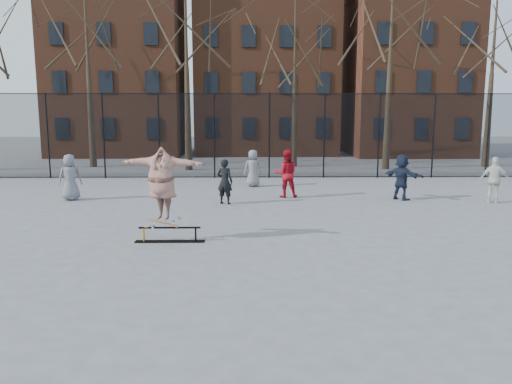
{
  "coord_description": "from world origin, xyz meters",
  "views": [
    {
      "loc": [
        0.23,
        -10.62,
        3.22
      ],
      "look_at": [
        0.41,
        1.5,
        1.22
      ],
      "focal_mm": 35.0,
      "sensor_mm": 36.0,
      "label": 1
    }
  ],
  "objects_px": {
    "skate_rail": "(170,236)",
    "bystander_grey": "(70,177)",
    "skater": "(162,187)",
    "bystander_navy": "(402,177)",
    "bystander_red": "(286,174)",
    "bystander_white": "(495,180)",
    "bystander_extra": "(253,168)",
    "bystander_black": "(225,182)",
    "skateboard": "(163,225)"
  },
  "relations": [
    {
      "from": "bystander_navy",
      "to": "bystander_extra",
      "type": "relative_size",
      "value": 1.05
    },
    {
      "from": "bystander_grey",
      "to": "bystander_white",
      "type": "xyz_separation_m",
      "value": [
        14.97,
        -0.73,
        -0.02
      ]
    },
    {
      "from": "bystander_white",
      "to": "bystander_navy",
      "type": "bearing_deg",
      "value": 10.79
    },
    {
      "from": "skater",
      "to": "bystander_navy",
      "type": "height_order",
      "value": "skater"
    },
    {
      "from": "skate_rail",
      "to": "bystander_grey",
      "type": "relative_size",
      "value": 1.04
    },
    {
      "from": "bystander_black",
      "to": "bystander_extra",
      "type": "relative_size",
      "value": 1.0
    },
    {
      "from": "bystander_white",
      "to": "bystander_red",
      "type": "bearing_deg",
      "value": 12.93
    },
    {
      "from": "bystander_red",
      "to": "bystander_navy",
      "type": "height_order",
      "value": "bystander_red"
    },
    {
      "from": "skater",
      "to": "bystander_extra",
      "type": "bearing_deg",
      "value": 88.28
    },
    {
      "from": "skateboard",
      "to": "skater",
      "type": "height_order",
      "value": "skater"
    },
    {
      "from": "skate_rail",
      "to": "bystander_black",
      "type": "relative_size",
      "value": 1.1
    },
    {
      "from": "skate_rail",
      "to": "skater",
      "type": "bearing_deg",
      "value": 180.0
    },
    {
      "from": "skate_rail",
      "to": "bystander_white",
      "type": "height_order",
      "value": "bystander_white"
    },
    {
      "from": "skateboard",
      "to": "bystander_navy",
      "type": "height_order",
      "value": "bystander_navy"
    },
    {
      "from": "bystander_red",
      "to": "bystander_extra",
      "type": "xyz_separation_m",
      "value": [
        -1.21,
        2.62,
        -0.1
      ]
    },
    {
      "from": "skater",
      "to": "bystander_white",
      "type": "bearing_deg",
      "value": 38.04
    },
    {
      "from": "bystander_grey",
      "to": "bystander_extra",
      "type": "height_order",
      "value": "bystander_grey"
    },
    {
      "from": "skate_rail",
      "to": "bystander_red",
      "type": "distance_m",
      "value": 7.18
    },
    {
      "from": "skater",
      "to": "bystander_extra",
      "type": "height_order",
      "value": "skater"
    },
    {
      "from": "skateboard",
      "to": "bystander_navy",
      "type": "bearing_deg",
      "value": 36.94
    },
    {
      "from": "skateboard",
      "to": "bystander_black",
      "type": "height_order",
      "value": "bystander_black"
    },
    {
      "from": "skateboard",
      "to": "bystander_white",
      "type": "height_order",
      "value": "bystander_white"
    },
    {
      "from": "bystander_black",
      "to": "bystander_white",
      "type": "height_order",
      "value": "bystander_white"
    },
    {
      "from": "bystander_black",
      "to": "skater",
      "type": "bearing_deg",
      "value": 97.46
    },
    {
      "from": "bystander_white",
      "to": "bystander_extra",
      "type": "distance_m",
      "value": 9.24
    },
    {
      "from": "skateboard",
      "to": "bystander_white",
      "type": "relative_size",
      "value": 0.49
    },
    {
      "from": "skateboard",
      "to": "bystander_grey",
      "type": "distance_m",
      "value": 7.24
    },
    {
      "from": "skate_rail",
      "to": "bystander_grey",
      "type": "bearing_deg",
      "value": 127.45
    },
    {
      "from": "skater",
      "to": "bystander_white",
      "type": "height_order",
      "value": "skater"
    },
    {
      "from": "skate_rail",
      "to": "skater",
      "type": "relative_size",
      "value": 0.79
    },
    {
      "from": "bystander_red",
      "to": "bystander_white",
      "type": "distance_m",
      "value": 7.29
    },
    {
      "from": "skater",
      "to": "bystander_extra",
      "type": "xyz_separation_m",
      "value": [
        2.28,
        8.93,
        -0.58
      ]
    },
    {
      "from": "bystander_black",
      "to": "bystander_navy",
      "type": "relative_size",
      "value": 0.95
    },
    {
      "from": "bystander_black",
      "to": "bystander_navy",
      "type": "xyz_separation_m",
      "value": [
        6.34,
        0.72,
        0.04
      ]
    },
    {
      "from": "skateboard",
      "to": "bystander_navy",
      "type": "xyz_separation_m",
      "value": [
        7.61,
        5.72,
        0.4
      ]
    },
    {
      "from": "skate_rail",
      "to": "bystander_extra",
      "type": "relative_size",
      "value": 1.1
    },
    {
      "from": "bystander_red",
      "to": "bystander_white",
      "type": "relative_size",
      "value": 1.09
    },
    {
      "from": "bystander_white",
      "to": "bystander_extra",
      "type": "xyz_separation_m",
      "value": [
        -8.39,
        3.85,
        -0.02
      ]
    },
    {
      "from": "skateboard",
      "to": "bystander_red",
      "type": "relative_size",
      "value": 0.45
    },
    {
      "from": "skater",
      "to": "bystander_navy",
      "type": "distance_m",
      "value": 9.54
    },
    {
      "from": "skate_rail",
      "to": "bystander_white",
      "type": "relative_size",
      "value": 1.07
    },
    {
      "from": "skateboard",
      "to": "bystander_black",
      "type": "bearing_deg",
      "value": 75.7
    },
    {
      "from": "bystander_navy",
      "to": "bystander_red",
      "type": "bearing_deg",
      "value": 41.32
    },
    {
      "from": "skate_rail",
      "to": "bystander_navy",
      "type": "xyz_separation_m",
      "value": [
        7.46,
        5.72,
        0.68
      ]
    },
    {
      "from": "skate_rail",
      "to": "bystander_black",
      "type": "height_order",
      "value": "bystander_black"
    },
    {
      "from": "bystander_grey",
      "to": "bystander_black",
      "type": "height_order",
      "value": "bystander_grey"
    },
    {
      "from": "skate_rail",
      "to": "bystander_grey",
      "type": "height_order",
      "value": "bystander_grey"
    },
    {
      "from": "bystander_extra",
      "to": "skate_rail",
      "type": "bearing_deg",
      "value": 63.13
    },
    {
      "from": "skate_rail",
      "to": "bystander_white",
      "type": "bearing_deg",
      "value": 25.79
    },
    {
      "from": "skater",
      "to": "skateboard",
      "type": "bearing_deg",
      "value": 0.0
    }
  ]
}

